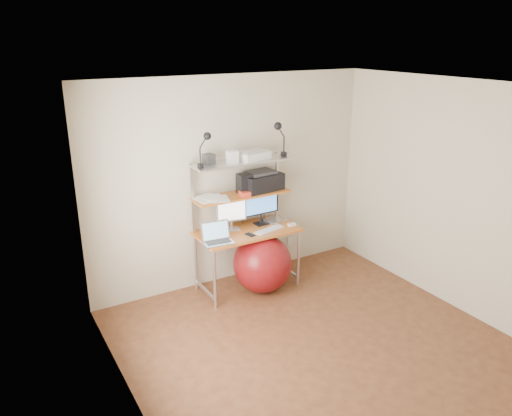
{
  "coord_description": "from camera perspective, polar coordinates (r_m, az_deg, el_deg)",
  "views": [
    {
      "loc": [
        -2.65,
        -3.31,
        2.91
      ],
      "look_at": [
        -0.05,
        1.15,
        1.11
      ],
      "focal_mm": 35.0,
      "sensor_mm": 36.0,
      "label": 1
    }
  ],
  "objects": [
    {
      "name": "room",
      "position": [
        4.55,
        7.86,
        -2.39
      ],
      "size": [
        3.6,
        3.6,
        3.6
      ],
      "color": "brown",
      "rests_on": "ground"
    },
    {
      "name": "computer_desk",
      "position": [
        5.83,
        -1.31,
        -0.39
      ],
      "size": [
        1.2,
        0.6,
        1.57
      ],
      "color": "#C76326",
      "rests_on": "ground"
    },
    {
      "name": "wall_outlet",
      "position": [
        6.71,
        3.93,
        -3.74
      ],
      "size": [
        0.08,
        0.01,
        0.12
      ],
      "primitive_type": "cube",
      "color": "silver",
      "rests_on": "room"
    },
    {
      "name": "monitor_silver",
      "position": [
        5.81,
        -2.85,
        -0.48
      ],
      "size": [
        0.36,
        0.15,
        0.41
      ],
      "rotation": [
        0.0,
        0.0,
        -0.15
      ],
      "color": "#AFAFB4",
      "rests_on": "desktop"
    },
    {
      "name": "monitor_black",
      "position": [
        5.98,
        0.57,
        0.4
      ],
      "size": [
        0.49,
        0.14,
        0.49
      ],
      "rotation": [
        0.0,
        0.0,
        0.04
      ],
      "color": "black",
      "rests_on": "desktop"
    },
    {
      "name": "laptop",
      "position": [
        5.54,
        -4.5,
        -3.41
      ],
      "size": [
        0.35,
        0.29,
        0.28
      ],
      "rotation": [
        0.0,
        0.0,
        -0.11
      ],
      "color": "#B7B7BC",
      "rests_on": "desktop"
    },
    {
      "name": "keyboard",
      "position": [
        5.86,
        1.53,
        -2.49
      ],
      "size": [
        0.41,
        0.2,
        0.01
      ],
      "primitive_type": "cube",
      "rotation": [
        0.0,
        0.0,
        0.23
      ],
      "color": "silver",
      "rests_on": "desktop"
    },
    {
      "name": "mouse",
      "position": [
        6.01,
        4.13,
        -1.89
      ],
      "size": [
        0.09,
        0.06,
        0.03
      ],
      "primitive_type": "cube",
      "rotation": [
        0.0,
        0.0,
        0.02
      ],
      "color": "silver",
      "rests_on": "desktop"
    },
    {
      "name": "mac_mini",
      "position": [
        6.11,
        2.14,
        -1.41
      ],
      "size": [
        0.27,
        0.27,
        0.04
      ],
      "primitive_type": "cube",
      "rotation": [
        0.0,
        0.0,
        0.27
      ],
      "color": "#B7B7BC",
      "rests_on": "desktop"
    },
    {
      "name": "phone",
      "position": [
        5.72,
        -0.7,
        -3.07
      ],
      "size": [
        0.09,
        0.13,
        0.01
      ],
      "primitive_type": "cube",
      "rotation": [
        0.0,
        0.0,
        0.23
      ],
      "color": "black",
      "rests_on": "desktop"
    },
    {
      "name": "printer",
      "position": [
        5.96,
        0.51,
        3.11
      ],
      "size": [
        0.52,
        0.38,
        0.23
      ],
      "rotation": [
        0.0,
        0.0,
        0.1
      ],
      "color": "black",
      "rests_on": "mid_shelf"
    },
    {
      "name": "nas_cube",
      "position": [
        5.82,
        -1.32,
        2.79
      ],
      "size": [
        0.17,
        0.17,
        0.23
      ],
      "primitive_type": "cube",
      "rotation": [
        0.0,
        0.0,
        -0.05
      ],
      "color": "black",
      "rests_on": "mid_shelf"
    },
    {
      "name": "red_box",
      "position": [
        5.77,
        -0.94,
        1.72
      ],
      "size": [
        0.19,
        0.13,
        0.05
      ],
      "primitive_type": "cube",
      "rotation": [
        0.0,
        0.0,
        -0.05
      ],
      "color": "red",
      "rests_on": "mid_shelf"
    },
    {
      "name": "scanner",
      "position": [
        5.79,
        -0.37,
        6.1
      ],
      "size": [
        0.41,
        0.31,
        0.1
      ],
      "rotation": [
        0.0,
        0.0,
        0.21
      ],
      "color": "silver",
      "rests_on": "top_shelf"
    },
    {
      "name": "box_white",
      "position": [
        5.6,
        -2.72,
        5.85
      ],
      "size": [
        0.12,
        0.1,
        0.14
      ],
      "primitive_type": "cube",
      "rotation": [
        0.0,
        0.0,
        -0.0
      ],
      "color": "silver",
      "rests_on": "top_shelf"
    },
    {
      "name": "box_grey",
      "position": [
        5.58,
        -5.43,
        5.6
      ],
      "size": [
        0.14,
        0.14,
        0.11
      ],
      "primitive_type": "cube",
      "rotation": [
        0.0,
        0.0,
        0.24
      ],
      "color": "#323235",
      "rests_on": "top_shelf"
    },
    {
      "name": "clip_lamp_left",
      "position": [
        5.38,
        -5.76,
        7.52
      ],
      "size": [
        0.15,
        0.09,
        0.38
      ],
      "color": "black",
      "rests_on": "top_shelf"
    },
    {
      "name": "clip_lamp_right",
      "position": [
        5.83,
        2.66,
        8.72
      ],
      "size": [
        0.16,
        0.09,
        0.41
      ],
      "color": "black",
      "rests_on": "top_shelf"
    },
    {
      "name": "exercise_ball",
      "position": [
        5.94,
        0.73,
        -6.35
      ],
      "size": [
        0.7,
        0.7,
        0.7
      ],
      "primitive_type": "sphere",
      "color": "maroon",
      "rests_on": "floor"
    },
    {
      "name": "paper_stack",
      "position": [
        5.66,
        -5.03,
        1.13
      ],
      "size": [
        0.4,
        0.41,
        0.02
      ],
      "color": "white",
      "rests_on": "mid_shelf"
    }
  ]
}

